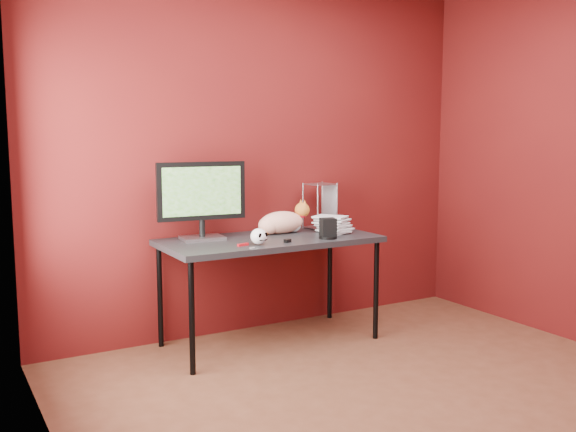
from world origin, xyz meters
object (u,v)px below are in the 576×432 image
monitor (202,197)px  skull_mug (259,236)px  cat (282,222)px  desk (270,245)px  book_stack (326,138)px  speaker (328,229)px

monitor → skull_mug: monitor is taller
cat → desk: bearing=-140.3°
desk → book_stack: book_stack is taller
speaker → book_stack: bearing=76.9°
skull_mug → cat: bearing=34.8°
book_stack → monitor: bearing=167.1°
cat → skull_mug: cat is taller
desk → monitor: bearing=159.1°
skull_mug → book_stack: 0.90m
book_stack → speaker: bearing=-117.3°
skull_mug → book_stack: bearing=7.0°
desk → monitor: size_ratio=2.45×
desk → monitor: 0.58m
monitor → desk: bearing=-15.8°
desk → book_stack: (0.43, -0.03, 0.73)m
skull_mug → speaker: bearing=-10.3°
monitor → skull_mug: size_ratio=5.49×
desk → speaker: speaker is taller
skull_mug → book_stack: (0.62, 0.17, 0.63)m
monitor → cat: monitor is taller
desk → cat: bearing=38.3°
skull_mug → speaker: size_ratio=0.79×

